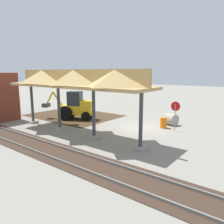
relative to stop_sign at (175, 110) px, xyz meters
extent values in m
plane|color=gray|center=(2.71, 0.70, -1.73)|extent=(120.00, 120.00, 0.00)
cube|color=#42301E|center=(11.23, 0.69, -1.73)|extent=(9.47, 7.00, 0.01)
cube|color=#9E998E|center=(-0.01, 5.42, -1.63)|extent=(0.70, 0.70, 0.20)
cylinder|color=#383D42|center=(-0.01, 5.42, 0.07)|extent=(0.24, 0.24, 3.60)
cube|color=#9E998E|center=(3.84, 5.42, -1.63)|extent=(0.70, 0.70, 0.20)
cylinder|color=#383D42|center=(3.84, 5.42, 0.07)|extent=(0.24, 0.24, 3.60)
cube|color=#9E998E|center=(7.69, 5.42, -1.63)|extent=(0.70, 0.70, 0.20)
cylinder|color=#383D42|center=(7.69, 5.42, 0.07)|extent=(0.24, 0.24, 3.60)
cube|color=#9E998E|center=(11.54, 5.42, -1.63)|extent=(0.70, 0.70, 0.20)
cylinder|color=#383D42|center=(11.54, 5.42, 0.07)|extent=(0.24, 0.24, 3.60)
cube|color=tan|center=(5.76, 5.42, 1.97)|extent=(12.75, 3.20, 0.20)
cube|color=tan|center=(5.76, 5.42, 2.62)|extent=(12.75, 0.20, 1.10)
pyramid|color=tan|center=(1.92, 5.42, 2.62)|extent=(3.46, 3.20, 1.10)
pyramid|color=tan|center=(5.76, 5.42, 2.62)|extent=(3.46, 3.20, 1.10)
pyramid|color=tan|center=(9.61, 5.42, 2.62)|extent=(3.46, 3.20, 1.10)
cube|color=slate|center=(2.71, 8.29, -1.66)|extent=(60.00, 0.08, 0.15)
cube|color=slate|center=(2.71, 9.72, -1.66)|extent=(60.00, 0.08, 0.15)
cube|color=#38281E|center=(2.71, 9.01, -1.72)|extent=(60.00, 2.58, 0.03)
cylinder|color=gray|center=(0.00, 0.00, -0.63)|extent=(0.06, 0.06, 2.21)
cylinder|color=red|center=(0.00, 0.00, 0.29)|extent=(0.76, 0.03, 0.76)
cube|color=yellow|center=(9.49, 1.73, -0.76)|extent=(3.43, 2.66, 0.90)
cube|color=#1E262D|center=(9.67, 1.82, 0.39)|extent=(1.70, 1.65, 1.40)
cube|color=yellow|center=(8.59, 1.24, -0.06)|extent=(1.53, 1.51, 0.50)
cylinder|color=black|center=(10.67, 1.55, -1.03)|extent=(1.37, 0.93, 1.40)
cylinder|color=black|center=(10.00, 2.81, -1.03)|extent=(1.37, 0.93, 1.40)
cylinder|color=black|center=(8.84, 0.64, -1.28)|extent=(0.93, 0.69, 0.90)
cylinder|color=black|center=(8.22, 1.78, -1.28)|extent=(0.93, 0.69, 0.90)
cylinder|color=yellow|center=(11.30, 2.70, 0.34)|extent=(1.02, 0.66, 1.41)
cylinder|color=yellow|center=(12.06, 3.11, 0.31)|extent=(0.90, 0.58, 1.45)
cube|color=#47474C|center=(12.40, 3.30, -0.37)|extent=(0.91, 0.99, 0.40)
cone|color=#42301E|center=(12.96, -0.35, -1.73)|extent=(5.79, 5.79, 1.32)
cylinder|color=#9E9384|center=(1.06, -1.77, -1.22)|extent=(1.31, 1.30, 1.02)
cylinder|color=black|center=(1.55, -1.94, -1.22)|extent=(0.23, 0.64, 0.67)
cylinder|color=orange|center=(1.13, -0.36, -1.28)|extent=(0.56, 0.56, 0.90)
camera|label=1|loc=(-6.51, 16.65, 2.99)|focal=35.00mm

